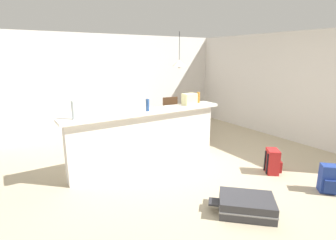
{
  "coord_description": "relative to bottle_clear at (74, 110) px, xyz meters",
  "views": [
    {
      "loc": [
        -2.67,
        -3.67,
        1.98
      ],
      "look_at": [
        0.03,
        0.57,
        0.74
      ],
      "focal_mm": 28.3,
      "sensor_mm": 36.0,
      "label": 1
    }
  ],
  "objects": [
    {
      "name": "bottle_blue",
      "position": [
        1.21,
        -0.07,
        -0.04
      ],
      "size": [
        0.06,
        0.06,
        0.21
      ],
      "primitive_type": "cylinder",
      "color": "#284C89",
      "rests_on": "bar_countertop"
    },
    {
      "name": "wall_right",
      "position": [
        4.83,
        -0.04,
        0.07
      ],
      "size": [
        0.1,
        6.0,
        2.5
      ],
      "primitive_type": "cube",
      "color": "silver",
      "rests_on": "ground_plane"
    },
    {
      "name": "dining_chair_far_side",
      "position": [
        2.79,
        1.73,
        -0.67
      ],
      "size": [
        0.47,
        0.47,
        0.93
      ],
      "color": "#4C331E",
      "rests_on": "ground_plane"
    },
    {
      "name": "dining_chair_near_partition",
      "position": [
        2.72,
        0.7,
        -0.67
      ],
      "size": [
        0.44,
        0.44,
        0.93
      ],
      "color": "#4C331E",
      "rests_on": "ground_plane"
    },
    {
      "name": "partition_half_wall",
      "position": [
        1.22,
        0.01,
        -0.69
      ],
      "size": [
        2.8,
        0.2,
        0.99
      ],
      "primitive_type": "cube",
      "color": "silver",
      "rests_on": "ground_plane"
    },
    {
      "name": "pendant_lamp",
      "position": [
        2.72,
        1.18,
        0.61
      ],
      "size": [
        0.34,
        0.34,
        0.82
      ],
      "color": "black"
    },
    {
      "name": "dining_table",
      "position": [
        2.74,
        1.19,
        -0.54
      ],
      "size": [
        1.1,
        0.8,
        0.74
      ],
      "color": "#4C331E",
      "rests_on": "ground_plane"
    },
    {
      "name": "suitcase_flat_charcoal",
      "position": [
        1.58,
        -1.99,
        -1.07
      ],
      "size": [
        0.84,
        0.83,
        0.22
      ],
      "color": "#38383D",
      "rests_on": "ground_plane"
    },
    {
      "name": "wall_back",
      "position": [
        1.78,
        2.71,
        0.07
      ],
      "size": [
        6.6,
        0.1,
        2.5
      ],
      "primitive_type": "cube",
      "color": "silver",
      "rests_on": "ground_plane"
    },
    {
      "name": "bottle_clear",
      "position": [
        0.0,
        0.0,
        0.0
      ],
      "size": [
        0.07,
        0.07,
        0.28
      ],
      "primitive_type": "cylinder",
      "color": "silver",
      "rests_on": "bar_countertop"
    },
    {
      "name": "backpack_red",
      "position": [
        2.9,
        -1.41,
        -0.98
      ],
      "size": [
        0.34,
        0.34,
        0.42
      ],
      "color": "red",
      "rests_on": "ground_plane"
    },
    {
      "name": "bottle_amber",
      "position": [
        2.44,
        0.09,
        -0.03
      ],
      "size": [
        0.07,
        0.07,
        0.22
      ],
      "primitive_type": "cylinder",
      "color": "#9E661E",
      "rests_on": "bar_countertop"
    },
    {
      "name": "bar_countertop",
      "position": [
        1.22,
        0.01,
        -0.17
      ],
      "size": [
        2.96,
        0.4,
        0.05
      ],
      "primitive_type": "cube",
      "color": "white",
      "rests_on": "partition_half_wall"
    },
    {
      "name": "ground_plane",
      "position": [
        1.78,
        -0.34,
        -1.21
      ],
      "size": [
        13.0,
        13.0,
        0.05
      ],
      "primitive_type": "cube",
      "color": "#BCAD8E"
    },
    {
      "name": "grocery_bag",
      "position": [
        2.16,
        0.01,
        -0.03
      ],
      "size": [
        0.26,
        0.18,
        0.22
      ],
      "primitive_type": "cube",
      "color": "beige",
      "rests_on": "bar_countertop"
    },
    {
      "name": "backpack_blue",
      "position": [
        3.04,
        -2.28,
        -0.98
      ],
      "size": [
        0.34,
        0.34,
        0.42
      ],
      "color": "#233D93",
      "rests_on": "ground_plane"
    }
  ]
}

